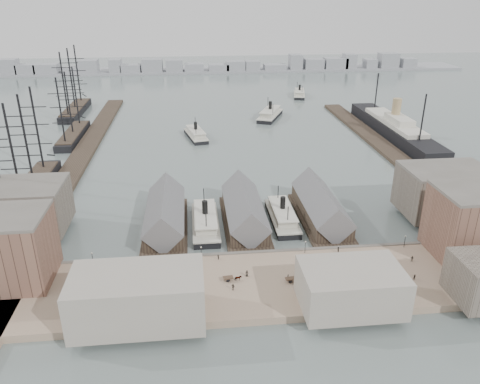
{
  "coord_description": "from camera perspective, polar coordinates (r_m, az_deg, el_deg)",
  "views": [
    {
      "loc": [
        -16.3,
        -121.84,
        72.26
      ],
      "look_at": [
        0.0,
        30.0,
        6.0
      ],
      "focal_mm": 35.0,
      "sensor_mm": 36.0,
      "label": 1
    }
  ],
  "objects": [
    {
      "name": "warehouse_east_back",
      "position": [
        172.54,
        23.65,
        0.05
      ],
      "size": [
        28.0,
        20.0,
        15.0
      ],
      "primitive_type": "cube",
      "color": "#60564C",
      "rests_on": "east_land"
    },
    {
      "name": "quay",
      "position": [
        125.36,
        2.49,
        -11.21
      ],
      "size": [
        180.0,
        30.0,
        2.0
      ],
      "primitive_type": "cube",
      "color": "gray",
      "rests_on": "ground"
    },
    {
      "name": "horse_cart_right",
      "position": [
        124.92,
        7.11,
        -10.5
      ],
      "size": [
        4.82,
        2.24,
        1.73
      ],
      "rotation": [
        0.0,
        0.0,
        1.71
      ],
      "color": "black",
      "rests_on": "quay"
    },
    {
      "name": "lamp_post_far_w",
      "position": [
        136.29,
        -17.57,
        -7.48
      ],
      "size": [
        0.44,
        0.44,
        3.92
      ],
      "color": "black",
      "rests_on": "quay"
    },
    {
      "name": "ferry_open_near",
      "position": [
        249.6,
        -5.4,
        7.04
      ],
      "size": [
        13.01,
        26.9,
        9.23
      ],
      "rotation": [
        0.0,
        0.0,
        0.21
      ],
      "color": "black",
      "rests_on": "ground"
    },
    {
      "name": "pedestrian_4",
      "position": [
        126.18,
        0.85,
        -9.89
      ],
      "size": [
        0.92,
        0.64,
        1.8
      ],
      "primitive_type": "imported",
      "rotation": [
        0.0,
        0.0,
        3.07
      ],
      "color": "black",
      "rests_on": "quay"
    },
    {
      "name": "ferry_docked_east",
      "position": [
        158.54,
        5.17,
        -2.86
      ],
      "size": [
        8.02,
        26.73,
        9.55
      ],
      "color": "black",
      "rests_on": "ground"
    },
    {
      "name": "ferry_open_far",
      "position": [
        352.74,
        7.25,
        11.81
      ],
      "size": [
        12.98,
        26.63,
        9.13
      ],
      "rotation": [
        0.0,
        0.0,
        -0.22
      ],
      "color": "black",
      "rests_on": "ground"
    },
    {
      "name": "warehouse_west_back",
      "position": [
        162.6,
        -24.86,
        -1.75
      ],
      "size": [
        26.0,
        20.0,
        14.0
      ],
      "primitive_type": "cube",
      "color": "#60564C",
      "rests_on": "west_land"
    },
    {
      "name": "ferry_shed_center",
      "position": [
        155.18,
        0.52,
        -2.38
      ],
      "size": [
        14.0,
        42.0,
        12.6
      ],
      "color": "#2D231C",
      "rests_on": "ground"
    },
    {
      "name": "tram",
      "position": [
        145.7,
        26.29,
        -7.22
      ],
      "size": [
        3.2,
        10.39,
        3.65
      ],
      "rotation": [
        0.0,
        0.0,
        0.05
      ],
      "color": "black",
      "rests_on": "quay"
    },
    {
      "name": "lamp_post_near_w",
      "position": [
        133.24,
        -4.76,
        -7.1
      ],
      "size": [
        0.44,
        0.44,
        3.92
      ],
      "color": "black",
      "rests_on": "quay"
    },
    {
      "name": "pedestrian_10",
      "position": [
        132.96,
        20.53,
        -9.71
      ],
      "size": [
        0.85,
        0.69,
        1.67
      ],
      "primitive_type": "imported",
      "rotation": [
        0.0,
        0.0,
        0.07
      ],
      "color": "black",
      "rests_on": "quay"
    },
    {
      "name": "ocean_steamer",
      "position": [
        266.25,
        18.27,
        7.48
      ],
      "size": [
        13.58,
        99.23,
        19.85
      ],
      "color": "black",
      "rests_on": "ground"
    },
    {
      "name": "sailing_ship_near",
      "position": [
        193.11,
        -24.43,
        0.16
      ],
      "size": [
        9.14,
        62.99,
        37.59
      ],
      "color": "black",
      "rests_on": "ground"
    },
    {
      "name": "pedestrian_3",
      "position": [
        121.09,
        -0.86,
        -11.49
      ],
      "size": [
        1.12,
        0.93,
        1.79
      ],
      "primitive_type": "imported",
      "rotation": [
        0.0,
        0.0,
        5.72
      ],
      "color": "black",
      "rests_on": "quay"
    },
    {
      "name": "pedestrian_9",
      "position": [
        135.88,
        23.93,
        -9.53
      ],
      "size": [
        0.79,
        0.97,
        1.73
      ],
      "primitive_type": "imported",
      "rotation": [
        0.0,
        0.0,
        5.03
      ],
      "color": "black",
      "rests_on": "quay"
    },
    {
      "name": "ferry_docked_west",
      "position": [
        154.18,
        -4.24,
        -3.56
      ],
      "size": [
        8.56,
        28.53,
        10.19
      ],
      "color": "black",
      "rests_on": "ground"
    },
    {
      "name": "east_wharf",
      "position": [
        242.64,
        17.13,
        5.27
      ],
      "size": [
        10.0,
        180.0,
        1.6
      ],
      "primitive_type": "cube",
      "color": "#2D231C",
      "rests_on": "ground"
    },
    {
      "name": "pedestrian_11",
      "position": [
        133.5,
        -2.68,
        -7.93
      ],
      "size": [
        1.05,
        1.17,
        1.57
      ],
      "primitive_type": "imported",
      "rotation": [
        0.0,
        0.0,
        5.3
      ],
      "color": "black",
      "rests_on": "quay"
    },
    {
      "name": "far_shore",
      "position": [
        461.29,
        -4.44,
        14.87
      ],
      "size": [
        500.0,
        40.0,
        15.72
      ],
      "color": "gray",
      "rests_on": "ground"
    },
    {
      "name": "lamp_post_near_e",
      "position": [
        136.86,
        7.97,
        -6.37
      ],
      "size": [
        0.44,
        0.44,
        3.92
      ],
      "color": "black",
      "rests_on": "quay"
    },
    {
      "name": "horse_cart_left",
      "position": [
        131.04,
        -16.74,
        -9.7
      ],
      "size": [
        4.78,
        2.61,
        1.5
      ],
      "rotation": [
        0.0,
        0.0,
        1.28
      ],
      "color": "black",
      "rests_on": "quay"
    },
    {
      "name": "pedestrian_7",
      "position": [
        129.61,
        15.96,
        -9.95
      ],
      "size": [
        0.75,
        1.17,
        1.73
      ],
      "primitive_type": "imported",
      "rotation": [
        0.0,
        0.0,
        1.67
      ],
      "color": "black",
      "rests_on": "quay"
    },
    {
      "name": "pedestrian_5",
      "position": [
        125.48,
        5.86,
        -10.29
      ],
      "size": [
        0.67,
        0.73,
        1.63
      ],
      "primitive_type": "imported",
      "rotation": [
        0.0,
        0.0,
        4.19
      ],
      "color": "black",
      "rests_on": "quay"
    },
    {
      "name": "ferry_shed_east",
      "position": [
        160.01,
        9.81,
        -1.91
      ],
      "size": [
        14.0,
        42.0,
        12.6
      ],
      "color": "#2D231C",
      "rests_on": "ground"
    },
    {
      "name": "ferry_open_mid",
      "position": [
        289.19,
        3.69,
        9.46
      ],
      "size": [
        20.68,
        31.79,
        10.95
      ],
      "rotation": [
        0.0,
        0.0,
        -0.41
      ],
      "color": "black",
      "rests_on": "ground"
    },
    {
      "name": "pedestrian_8",
      "position": [
        141.12,
        20.25,
        -7.62
      ],
      "size": [
        1.07,
        0.78,
        1.69
      ],
      "primitive_type": "imported",
      "rotation": [
        0.0,
        0.0,
        5.86
      ],
      "color": "black",
      "rests_on": "quay"
    },
    {
      "name": "sailing_ship_mid",
      "position": [
        262.36,
        -19.66,
        6.66
      ],
      "size": [
        8.45,
        48.85,
        34.76
      ],
      "color": "black",
      "rests_on": "ground"
    },
    {
      "name": "sailing_ship_far",
      "position": [
        317.35,
        -19.43,
        9.51
      ],
      "size": [
        9.73,
        54.04,
        39.99
      ],
      "color": "black",
      "rests_on": "ground"
    },
    {
      "name": "lamp_post_far_e",
      "position": [
        146.66,
        19.48,
        -5.44
      ],
      "size": [
        0.44,
        0.44,
        3.92
      ],
      "color": "black",
      "rests_on": "quay"
    },
    {
      "name": "seawall",
      "position": [
        137.57,
        1.58,
        -7.68
      ],
      "size": [
        180.0,
        1.2,
        2.3
      ],
      "primitive_type": "cube",
      "color": "#59544C",
      "rests_on": "ground"
    },
    {
      "name": "pedestrian_2",
      "position": [
        128.54,
        -5.67,
        -9.37
      ],
      "size": [
        1.11,
        1.21,
        1.64
      ],
      "primitive_type": "imported",
      "rotation": [
        0.0,
        0.0,
        5.33
      ],
      "color": "black",
      "rests_on": "quay"
    },
    {
      "name": "street_bldg_center",
      "position": [
        116.82,
        13.37,
        -11.24
      ],
      "size": [
        24.0,
        16.0,
        10.0
      ],
      "primitive_type": "cube",
      "color": "gray",
      "rests_on": "quay"
    },
    {
      "name": "ferry_shed_west",
      "position": [
        154.62,
        -9.11,
        -2.8
      ],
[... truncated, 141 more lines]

